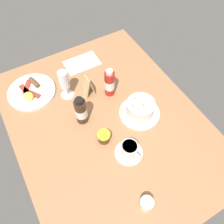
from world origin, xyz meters
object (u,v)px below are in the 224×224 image
object	(u,v)px
menu_card	(88,86)
cutlery_setting	(81,63)
porridge_bowl	(140,109)
wine_glass	(64,81)
coffee_cup	(129,150)
breakfast_plate	(31,92)
sauce_bottle_red	(110,83)
sauce_bottle_brown	(81,111)
jam_jar	(104,137)
creamer_jug	(147,203)

from	to	relation	value
menu_card	cutlery_setting	bearing A→B (deg)	-14.84
porridge_bowl	wine_glass	world-z (taller)	wine_glass
cutlery_setting	wine_glass	size ratio (longest dim) A/B	1.19
coffee_cup	breakfast_plate	distance (cm)	58.17
sauce_bottle_red	menu_card	xyz separation A→B (cm)	(4.91, 9.20, -1.76)
coffee_cup	sauce_bottle_red	world-z (taller)	sauce_bottle_red
cutlery_setting	sauce_bottle_brown	size ratio (longest dim) A/B	1.21
porridge_bowl	jam_jar	bearing A→B (deg)	100.17
wine_glass	cutlery_setting	bearing A→B (deg)	-42.70
wine_glass	jam_jar	bearing A→B (deg)	-172.66
coffee_cup	breakfast_plate	size ratio (longest dim) A/B	0.52
creamer_jug	breakfast_plate	xyz separation A→B (cm)	(73.29, 19.92, -1.44)
cutlery_setting	wine_glass	world-z (taller)	wine_glass
wine_glass	jam_jar	distance (cm)	32.44
coffee_cup	wine_glass	bearing A→B (deg)	13.53
cutlery_setting	menu_card	size ratio (longest dim) A/B	1.72
creamer_jug	menu_card	xyz separation A→B (cm)	(58.83, -5.27, 3.11)
porridge_bowl	sauce_bottle_brown	world-z (taller)	sauce_bottle_brown
creamer_jug	sauce_bottle_brown	world-z (taller)	sauce_bottle_brown
porridge_bowl	wine_glass	distance (cm)	37.73
porridge_bowl	creamer_jug	xyz separation A→B (cm)	(-35.80, 20.49, -1.79)
porridge_bowl	jam_jar	xyz separation A→B (cm)	(-3.79, 21.13, -1.69)
wine_glass	menu_card	size ratio (longest dim) A/B	1.45
cutlery_setting	sauce_bottle_red	bearing A→B (deg)	-172.31
wine_glass	creamer_jug	bearing A→B (deg)	-175.78
porridge_bowl	wine_glass	xyz separation A→B (cm)	(27.48, 25.16, 5.95)
breakfast_plate	menu_card	bearing A→B (deg)	-119.86
porridge_bowl	creamer_jug	distance (cm)	41.28
cutlery_setting	coffee_cup	xyz separation A→B (cm)	(-59.16, 5.43, 3.01)
jam_jar	sauce_bottle_brown	distance (cm)	15.34
sauce_bottle_brown	breakfast_plate	bearing A→B (deg)	29.82
porridge_bowl	sauce_bottle_brown	size ratio (longest dim) A/B	1.22
porridge_bowl	creamer_jug	world-z (taller)	porridge_bowl
cutlery_setting	sauce_bottle_brown	world-z (taller)	sauce_bottle_brown
jam_jar	coffee_cup	bearing A→B (deg)	-150.79
wine_glass	sauce_bottle_brown	xyz separation A→B (cm)	(-17.11, -0.30, -3.06)
coffee_cup	menu_card	distance (cm)	37.87
sauce_bottle_red	jam_jar	bearing A→B (deg)	145.40
porridge_bowl	wine_glass	bearing A→B (deg)	42.48
wine_glass	sauce_bottle_brown	bearing A→B (deg)	-179.01
sauce_bottle_red	wine_glass	bearing A→B (deg)	63.96
porridge_bowl	menu_card	bearing A→B (deg)	33.45
coffee_cup	wine_glass	size ratio (longest dim) A/B	0.77
cutlery_setting	wine_glass	distance (cm)	25.03
breakfast_plate	creamer_jug	bearing A→B (deg)	-164.80
porridge_bowl	cutlery_setting	distance (cm)	45.57
porridge_bowl	breakfast_plate	world-z (taller)	porridge_bowl
jam_jar	breakfast_plate	size ratio (longest dim) A/B	0.24
cutlery_setting	menu_card	xyz separation A→B (cm)	(-21.35, 5.66, 5.23)
porridge_bowl	sauce_bottle_red	world-z (taller)	sauce_bottle_red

